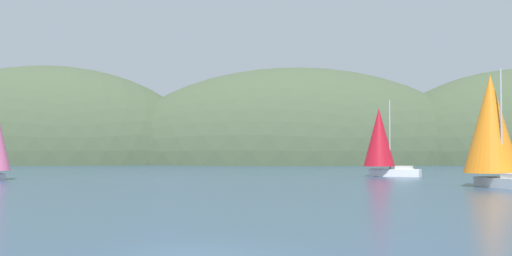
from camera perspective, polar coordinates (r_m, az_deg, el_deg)
ground_plane at (r=16.32m, az=-4.77°, el=-11.16°), size 360.00×360.00×0.00m
headland_left at (r=161.42m, az=-18.35°, el=-3.06°), size 78.36×44.00×47.09m
headland_center at (r=151.05m, az=3.50°, el=-3.24°), size 87.68×44.00×45.41m
sailboat_orange_sail at (r=51.98m, az=20.23°, el=0.07°), size 4.99×7.82×8.86m
sailboat_crimson_sail at (r=72.35m, az=11.01°, el=-1.07°), size 6.72×4.80×8.46m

